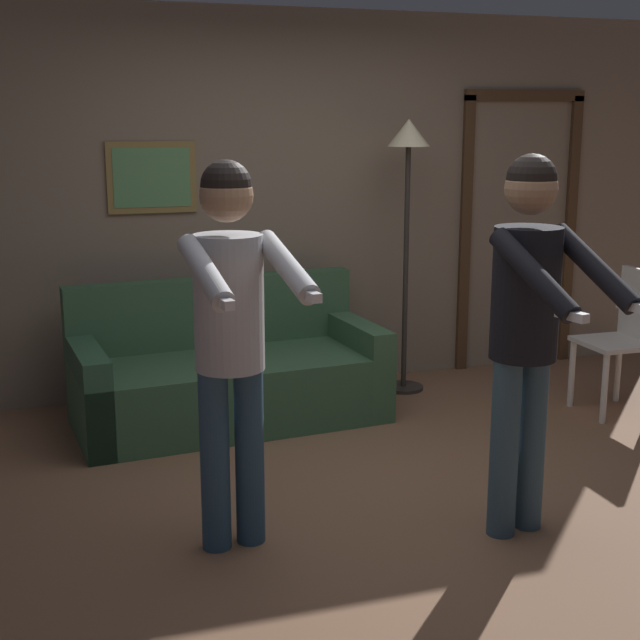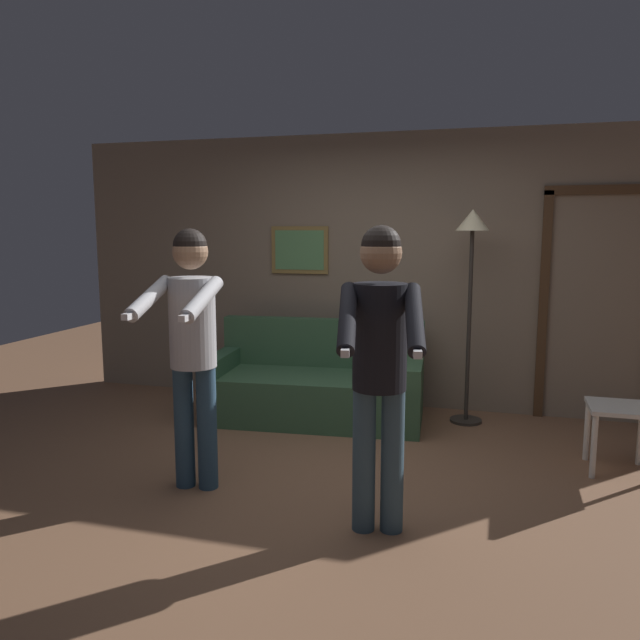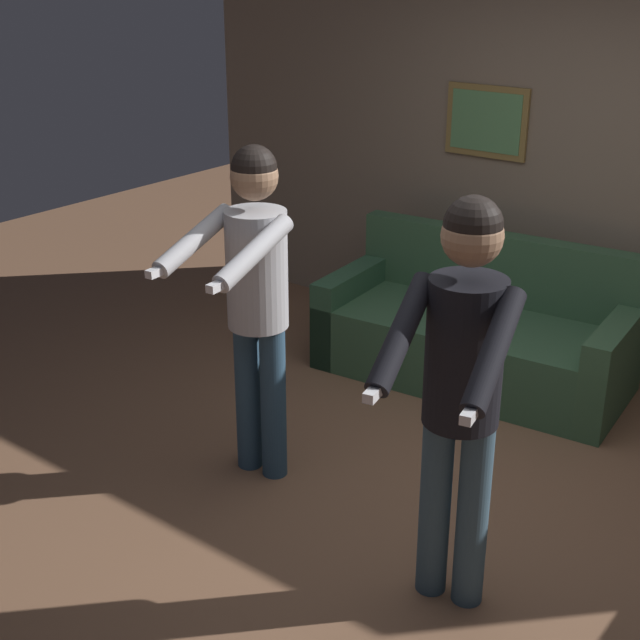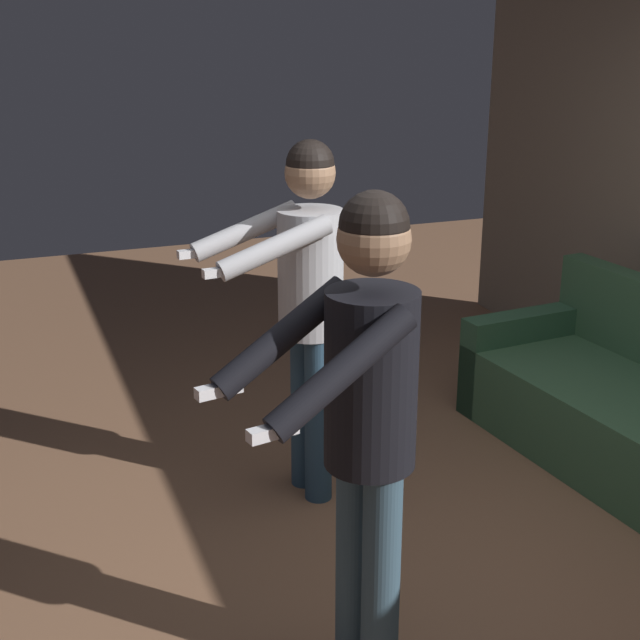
# 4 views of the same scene
# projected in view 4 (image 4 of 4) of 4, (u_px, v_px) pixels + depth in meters

# --- Properties ---
(ground_plane) EXTENTS (12.00, 12.00, 0.00)m
(ground_plane) POSITION_uv_depth(u_px,v_px,m) (437.00, 578.00, 3.70)
(ground_plane) COLOR brown
(couch) EXTENTS (1.96, 1.00, 0.87)m
(couch) POSITION_uv_depth(u_px,v_px,m) (639.00, 415.00, 4.57)
(couch) COLOR #395E3F
(couch) RESTS_ON ground_plane
(person_standing_left) EXTENTS (0.47, 0.73, 1.71)m
(person_standing_left) POSITION_uv_depth(u_px,v_px,m) (307.00, 288.00, 4.05)
(person_standing_left) COLOR #2D4C66
(person_standing_left) RESTS_ON ground_plane
(person_standing_right) EXTENTS (0.52, 0.70, 1.73)m
(person_standing_right) POSITION_uv_depth(u_px,v_px,m) (366.00, 402.00, 2.83)
(person_standing_right) COLOR #375364
(person_standing_right) RESTS_ON ground_plane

